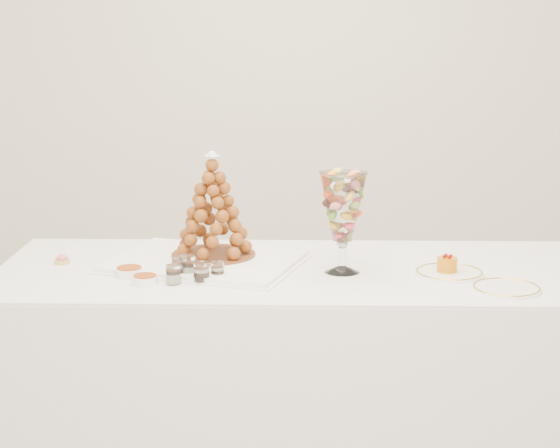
{
  "coord_description": "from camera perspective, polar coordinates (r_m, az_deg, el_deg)",
  "views": [
    {
      "loc": [
        0.01,
        -3.13,
        1.71
      ],
      "look_at": [
        -0.01,
        0.22,
        0.96
      ],
      "focal_mm": 60.0,
      "sensor_mm": 36.0,
      "label": 1
    }
  ],
  "objects": [
    {
      "name": "macaron_vase",
      "position": [
        3.26,
        3.86,
        0.99
      ],
      "size": [
        0.16,
        0.16,
        0.36
      ],
      "color": "white",
      "rests_on": "buffet_table"
    },
    {
      "name": "verrine_d",
      "position": [
        3.17,
        -6.53,
        -3.08
      ],
      "size": [
        0.06,
        0.06,
        0.07
      ],
      "primitive_type": "cylinder",
      "rotation": [
        0.0,
        0.0,
        -0.34
      ],
      "color": "white",
      "rests_on": "buffet_table"
    },
    {
      "name": "ramekin_back",
      "position": [
        3.29,
        -9.17,
        -2.92
      ],
      "size": [
        0.1,
        0.1,
        0.03
      ],
      "primitive_type": "cylinder",
      "color": "white",
      "rests_on": "buffet_table"
    },
    {
      "name": "cake_plate",
      "position": [
        3.32,
        10.28,
        -2.96
      ],
      "size": [
        0.24,
        0.24,
        0.01
      ],
      "primitive_type": "cylinder",
      "color": "white",
      "rests_on": "buffet_table"
    },
    {
      "name": "ramekin_front",
      "position": [
        3.19,
        -8.22,
        -3.39
      ],
      "size": [
        0.09,
        0.09,
        0.03
      ],
      "primitive_type": "cylinder",
      "color": "white",
      "rests_on": "buffet_table"
    },
    {
      "name": "pink_tart",
      "position": [
        3.5,
        -13.13,
        -2.13
      ],
      "size": [
        0.06,
        0.06,
        0.04
      ],
      "color": "tan",
      "rests_on": "buffet_table"
    },
    {
      "name": "croquembouche",
      "position": [
        3.41,
        -4.12,
        1.15
      ],
      "size": [
        0.33,
        0.33,
        0.39
      ],
      "rotation": [
        0.0,
        0.0,
        0.33
      ],
      "color": "brown",
      "rests_on": "lace_tray"
    },
    {
      "name": "verrine_c",
      "position": [
        3.21,
        -3.84,
        -2.85
      ],
      "size": [
        0.05,
        0.05,
        0.06
      ],
      "primitive_type": "cylinder",
      "rotation": [
        0.0,
        0.0,
        0.16
      ],
      "color": "white",
      "rests_on": "buffet_table"
    },
    {
      "name": "spare_plate",
      "position": [
        3.18,
        13.63,
        -3.84
      ],
      "size": [
        0.23,
        0.23,
        0.01
      ],
      "primitive_type": "cylinder",
      "color": "white",
      "rests_on": "buffet_table"
    },
    {
      "name": "mousse_cake",
      "position": [
        3.31,
        10.15,
        -2.43
      ],
      "size": [
        0.07,
        0.07,
        0.06
      ],
      "color": "#C66E09",
      "rests_on": "cake_plate"
    },
    {
      "name": "buffet_table",
      "position": [
        3.48,
        1.11,
        -9.28
      ],
      "size": [
        2.18,
        0.9,
        0.82
      ],
      "rotation": [
        0.0,
        0.0,
        -0.02
      ],
      "color": "white",
      "rests_on": "ground"
    },
    {
      "name": "verrine_a",
      "position": [
        3.24,
        -6.16,
        -2.68
      ],
      "size": [
        0.06,
        0.06,
        0.07
      ],
      "primitive_type": "cylinder",
      "rotation": [
        0.0,
        0.0,
        0.22
      ],
      "color": "white",
      "rests_on": "buffet_table"
    },
    {
      "name": "lace_tray",
      "position": [
        3.41,
        -4.58,
        -2.3
      ],
      "size": [
        0.76,
        0.66,
        0.02
      ],
      "primitive_type": "cube",
      "rotation": [
        0.0,
        0.0,
        -0.32
      ],
      "color": "white",
      "rests_on": "buffet_table"
    },
    {
      "name": "verrine_b",
      "position": [
        3.24,
        -5.67,
        -2.61
      ],
      "size": [
        0.07,
        0.07,
        0.08
      ],
      "primitive_type": "cylinder",
      "rotation": [
        0.0,
        0.0,
        0.15
      ],
      "color": "white",
      "rests_on": "buffet_table"
    },
    {
      "name": "verrine_e",
      "position": [
        3.17,
        -4.82,
        -2.97
      ],
      "size": [
        0.06,
        0.06,
        0.07
      ],
      "primitive_type": "cylinder",
      "rotation": [
        0.0,
        0.0,
        0.13
      ],
      "color": "white",
      "rests_on": "buffet_table"
    }
  ]
}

